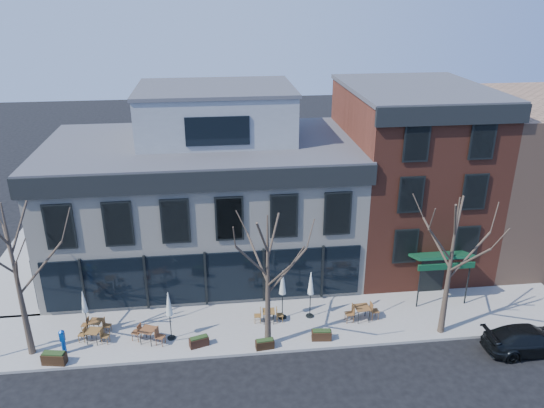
{
  "coord_description": "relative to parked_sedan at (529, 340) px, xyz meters",
  "views": [
    {
      "loc": [
        0.64,
        -25.52,
        16.75
      ],
      "look_at": [
        3.9,
        2.0,
        5.26
      ],
      "focal_mm": 35.0,
      "sensor_mm": 36.0,
      "label": 1
    }
  ],
  "objects": [
    {
      "name": "cafe_set_5",
      "position": [
        -7.5,
        3.29,
        0.0
      ],
      "size": [
        1.9,
        0.81,
        0.99
      ],
      "color": "brown",
      "rests_on": "sidewalk_front"
    },
    {
      "name": "ground",
      "position": [
        -15.71,
        5.72,
        -0.66
      ],
      "size": [
        120.0,
        120.0,
        0.0
      ],
      "primitive_type": "plane",
      "color": "black",
      "rests_on": "ground"
    },
    {
      "name": "cafe_set_0",
      "position": [
        -21.34,
        3.02,
        -0.07
      ],
      "size": [
        1.64,
        0.77,
        0.84
      ],
      "color": "brown",
      "rests_on": "sidewalk_front"
    },
    {
      "name": "corner_building",
      "position": [
        -15.63,
        10.79,
        4.07
      ],
      "size": [
        18.39,
        10.39,
        11.1
      ],
      "color": "beige",
      "rests_on": "ground"
    },
    {
      "name": "cafe_set_1",
      "position": [
        -21.38,
        3.88,
        -0.09
      ],
      "size": [
        1.6,
        0.73,
        0.82
      ],
      "color": "brown",
      "rests_on": "sidewalk_front"
    },
    {
      "name": "planter_1",
      "position": [
        -16.12,
        2.09,
        -0.24
      ],
      "size": [
        1.02,
        0.64,
        0.53
      ],
      "color": "black",
      "rests_on": "sidewalk_front"
    },
    {
      "name": "cafe_set_2",
      "position": [
        -18.63,
        2.69,
        -0.02
      ],
      "size": [
        1.82,
        1.11,
        0.94
      ],
      "color": "brown",
      "rests_on": "sidewalk_front"
    },
    {
      "name": "cafe_set_3",
      "position": [
        -12.46,
        3.71,
        -0.08
      ],
      "size": [
        1.59,
        0.67,
        0.83
      ],
      "color": "brown",
      "rests_on": "sidewalk_front"
    },
    {
      "name": "planter_3",
      "position": [
        -9.98,
        1.88,
        -0.23
      ],
      "size": [
        1.03,
        0.49,
        0.56
      ],
      "color": "#321E10",
      "rests_on": "sidewalk_front"
    },
    {
      "name": "umbrella_1",
      "position": [
        -17.52,
        2.87,
        1.41
      ],
      "size": [
        0.43,
        0.43,
        2.71
      ],
      "color": "black",
      "rests_on": "sidewalk_front"
    },
    {
      "name": "sidewalk_side",
      "position": [
        -26.96,
        11.72,
        -0.58
      ],
      "size": [
        4.5,
        12.0,
        0.15
      ],
      "primitive_type": "cube",
      "color": "gray",
      "rests_on": "ground"
    },
    {
      "name": "planter_2",
      "position": [
        -12.9,
        1.52,
        -0.25
      ],
      "size": [
        0.94,
        0.46,
        0.51
      ],
      "color": "black",
      "rests_on": "sidewalk_front"
    },
    {
      "name": "tree_right",
      "position": [
        -3.7,
        1.82,
        3.36
      ],
      "size": [
        3.72,
        3.77,
        7.48
      ],
      "color": "#382B21",
      "rests_on": "sidewalk_front"
    },
    {
      "name": "umbrella_3",
      "position": [
        -11.69,
        4.02,
        1.52
      ],
      "size": [
        0.46,
        0.46,
        2.87
      ],
      "color": "black",
      "rests_on": "sidewalk_front"
    },
    {
      "name": "umbrella_0",
      "position": [
        -21.79,
        3.81,
        1.25
      ],
      "size": [
        0.4,
        0.4,
        2.49
      ],
      "color": "black",
      "rests_on": "sidewalk_front"
    },
    {
      "name": "red_brick_building",
      "position": [
        -2.71,
        10.7,
        4.98
      ],
      "size": [
        8.2,
        11.78,
        11.18
      ],
      "color": "brown",
      "rests_on": "ground"
    },
    {
      "name": "umbrella_4",
      "position": [
        -10.19,
        3.94,
        1.41
      ],
      "size": [
        0.44,
        0.44,
        2.72
      ],
      "color": "black",
      "rests_on": "sidewalk_front"
    },
    {
      "name": "parked_sedan",
      "position": [
        0.0,
        0.0,
        0.0
      ],
      "size": [
        4.55,
        1.9,
        1.31
      ],
      "primitive_type": "imported",
      "rotation": [
        0.0,
        0.0,
        1.58
      ],
      "color": "black",
      "rests_on": "ground"
    },
    {
      "name": "tree_corner",
      "position": [
        -24.2,
        2.52,
        3.59
      ],
      "size": [
        3.93,
        3.98,
        7.92
      ],
      "color": "#382B21",
      "rests_on": "sidewalk_front"
    },
    {
      "name": "call_box",
      "position": [
        -22.62,
        2.3,
        0.22
      ],
      "size": [
        0.27,
        0.27,
        1.37
      ],
      "color": "#0C419F",
      "rests_on": "sidewalk_front"
    },
    {
      "name": "tree_mid",
      "position": [
        -12.7,
        1.82,
        3.14
      ],
      "size": [
        3.5,
        3.55,
        7.04
      ],
      "color": "#382B21",
      "rests_on": "sidewalk_front"
    },
    {
      "name": "planter_0",
      "position": [
        -22.9,
        1.57,
        -0.2
      ],
      "size": [
        1.18,
        0.64,
        0.63
      ],
      "color": "#301E10",
      "rests_on": "sidewalk_front"
    },
    {
      "name": "sidewalk_front",
      "position": [
        -12.46,
        3.57,
        -0.58
      ],
      "size": [
        33.5,
        4.7,
        0.15
      ],
      "primitive_type": "cube",
      "color": "gray",
      "rests_on": "ground"
    }
  ]
}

